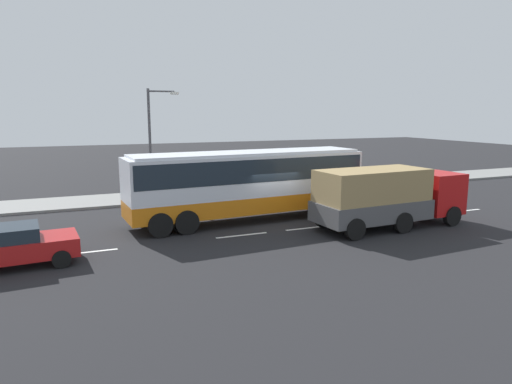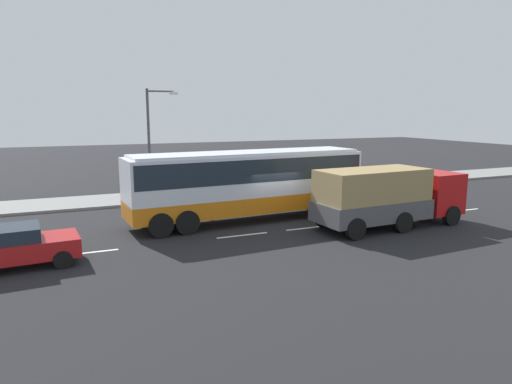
% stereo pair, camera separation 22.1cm
% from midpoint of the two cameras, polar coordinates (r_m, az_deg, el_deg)
% --- Properties ---
extents(ground_plane, '(120.00, 120.00, 0.00)m').
position_cam_midpoint_polar(ground_plane, '(23.03, 2.10, -3.68)').
color(ground_plane, black).
extents(sidewalk_curb, '(80.00, 4.00, 0.15)m').
position_cam_midpoint_polar(sidewalk_curb, '(30.77, -4.56, -0.10)').
color(sidewalk_curb, gray).
rests_on(sidewalk_curb, ground_plane).
extents(lane_centreline, '(27.79, 0.16, 0.01)m').
position_cam_midpoint_polar(lane_centreline, '(20.34, -2.64, -5.51)').
color(lane_centreline, white).
rests_on(lane_centreline, ground_plane).
extents(coach_bus, '(12.18, 3.38, 3.48)m').
position_cam_midpoint_polar(coach_bus, '(22.88, -0.70, 1.74)').
color(coach_bus, orange).
rests_on(coach_bus, ground_plane).
extents(cargo_truck, '(7.71, 2.93, 2.82)m').
position_cam_midpoint_polar(cargo_truck, '(22.48, 16.34, -0.39)').
color(cargo_truck, red).
rests_on(cargo_truck, ground_plane).
extents(car_red_compact, '(4.71, 2.27, 1.47)m').
position_cam_midpoint_polar(car_red_compact, '(18.30, -28.34, -5.92)').
color(car_red_compact, '#B21919').
rests_on(car_red_compact, ground_plane).
extents(pedestrian_near_curb, '(0.32, 0.32, 1.62)m').
position_cam_midpoint_polar(pedestrian_near_curb, '(33.90, 7.47, 2.48)').
color(pedestrian_near_curb, black).
rests_on(pedestrian_near_curb, sidewalk_curb).
extents(street_lamp, '(1.88, 0.24, 6.61)m').
position_cam_midpoint_polar(street_lamp, '(28.03, -12.42, 6.76)').
color(street_lamp, '#47474C').
rests_on(street_lamp, sidewalk_curb).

